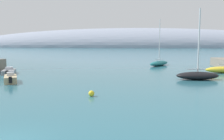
% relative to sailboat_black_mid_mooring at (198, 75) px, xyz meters
% --- Properties ---
extents(distant_ridge, '(394.38, 80.07, 42.24)m').
position_rel_sailboat_black_mid_mooring_xyz_m(distant_ridge, '(-21.16, 235.78, -0.62)').
color(distant_ridge, '#8E99AD').
rests_on(distant_ridge, ground).
extents(sailboat_black_mid_mooring, '(5.88, 3.10, 9.27)m').
position_rel_sailboat_black_mid_mooring_xyz_m(sailboat_black_mid_mooring, '(0.00, 0.00, 0.00)').
color(sailboat_black_mid_mooring, black).
rests_on(sailboat_black_mid_mooring, water).
extents(sailboat_teal_outer_mooring, '(5.42, 7.46, 9.81)m').
position_rel_sailboat_black_mid_mooring_xyz_m(sailboat_teal_outer_mooring, '(-3.61, 19.41, -0.04)').
color(sailboat_teal_outer_mooring, '#1E6B70').
rests_on(sailboat_teal_outer_mooring, water).
extents(motorboat_grey_foreground, '(3.12, 4.34, 1.05)m').
position_rel_sailboat_black_mid_mooring_xyz_m(motorboat_grey_foreground, '(-27.98, 2.55, -0.25)').
color(motorboat_grey_foreground, gray).
rests_on(motorboat_grey_foreground, water).
extents(motorboat_sand_alongside_breakwater, '(3.04, 4.07, 1.20)m').
position_rel_sailboat_black_mid_mooring_xyz_m(motorboat_sand_alongside_breakwater, '(-23.38, -5.08, -0.17)').
color(motorboat_sand_alongside_breakwater, '#C6B284').
rests_on(motorboat_sand_alongside_breakwater, water).
extents(mooring_buoy_yellow, '(0.54, 0.54, 0.54)m').
position_rel_sailboat_black_mid_mooring_xyz_m(mooring_buoy_yellow, '(-11.88, -11.64, -0.35)').
color(mooring_buoy_yellow, yellow).
rests_on(mooring_buoy_yellow, water).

